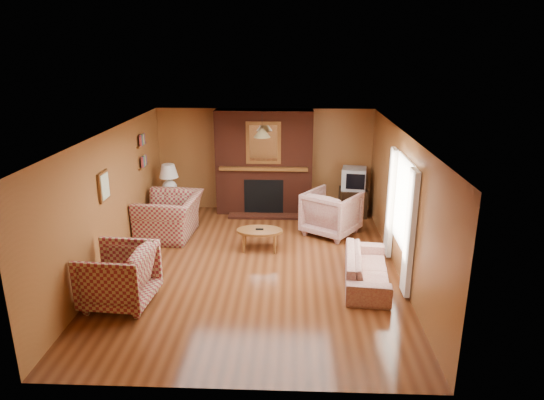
{
  "coord_description": "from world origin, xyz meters",
  "views": [
    {
      "loc": [
        0.64,
        -7.87,
        3.78
      ],
      "look_at": [
        0.28,
        0.6,
        1.06
      ],
      "focal_mm": 32.0,
      "sensor_mm": 36.0,
      "label": 1
    }
  ],
  "objects_px": {
    "fireplace": "(264,163)",
    "table_lamp": "(169,178)",
    "plaid_armchair": "(119,276)",
    "floral_armchair": "(331,213)",
    "side_table": "(171,206)",
    "coffee_table": "(260,232)",
    "tv_stand": "(353,202)",
    "crt_tv": "(354,179)",
    "plaid_loveseat": "(170,216)",
    "floral_sofa": "(367,268)"
  },
  "relations": [
    {
      "from": "plaid_armchair",
      "to": "floral_armchair",
      "type": "distance_m",
      "value": 4.57
    },
    {
      "from": "plaid_loveseat",
      "to": "side_table",
      "type": "bearing_deg",
      "value": -163.28
    },
    {
      "from": "coffee_table",
      "to": "crt_tv",
      "type": "distance_m",
      "value": 2.92
    },
    {
      "from": "crt_tv",
      "to": "plaid_armchair",
      "type": "bearing_deg",
      "value": -133.76
    },
    {
      "from": "plaid_loveseat",
      "to": "floral_armchair",
      "type": "distance_m",
      "value": 3.33
    },
    {
      "from": "floral_sofa",
      "to": "table_lamp",
      "type": "relative_size",
      "value": 2.53
    },
    {
      "from": "coffee_table",
      "to": "tv_stand",
      "type": "height_order",
      "value": "tv_stand"
    },
    {
      "from": "coffee_table",
      "to": "crt_tv",
      "type": "bearing_deg",
      "value": 45.38
    },
    {
      "from": "fireplace",
      "to": "table_lamp",
      "type": "distance_m",
      "value": 2.18
    },
    {
      "from": "plaid_loveseat",
      "to": "tv_stand",
      "type": "xyz_separation_m",
      "value": [
        3.9,
        1.42,
        -0.11
      ]
    },
    {
      "from": "plaid_armchair",
      "to": "crt_tv",
      "type": "bearing_deg",
      "value": 140.61
    },
    {
      "from": "plaid_armchair",
      "to": "table_lamp",
      "type": "xyz_separation_m",
      "value": [
        -0.15,
        3.83,
        0.49
      ]
    },
    {
      "from": "coffee_table",
      "to": "tv_stand",
      "type": "relative_size",
      "value": 1.36
    },
    {
      "from": "plaid_loveseat",
      "to": "table_lamp",
      "type": "bearing_deg",
      "value": -163.28
    },
    {
      "from": "plaid_loveseat",
      "to": "side_table",
      "type": "xyz_separation_m",
      "value": [
        -0.25,
        1.07,
        -0.15
      ]
    },
    {
      "from": "plaid_loveseat",
      "to": "crt_tv",
      "type": "height_order",
      "value": "crt_tv"
    },
    {
      "from": "plaid_loveseat",
      "to": "floral_armchair",
      "type": "relative_size",
      "value": 1.32
    },
    {
      "from": "table_lamp",
      "to": "floral_sofa",
      "type": "bearing_deg",
      "value": -36.66
    },
    {
      "from": "coffee_table",
      "to": "plaid_loveseat",
      "type": "bearing_deg",
      "value": 161.54
    },
    {
      "from": "floral_armchair",
      "to": "crt_tv",
      "type": "relative_size",
      "value": 1.67
    },
    {
      "from": "coffee_table",
      "to": "side_table",
      "type": "bearing_deg",
      "value": 141.54
    },
    {
      "from": "table_lamp",
      "to": "tv_stand",
      "type": "bearing_deg",
      "value": 4.82
    },
    {
      "from": "plaid_armchair",
      "to": "floral_sofa",
      "type": "bearing_deg",
      "value": 106.9
    },
    {
      "from": "floral_sofa",
      "to": "side_table",
      "type": "distance_m",
      "value": 4.99
    },
    {
      "from": "floral_armchair",
      "to": "coffee_table",
      "type": "xyz_separation_m",
      "value": [
        -1.44,
        -0.9,
        -0.1
      ]
    },
    {
      "from": "plaid_armchair",
      "to": "floral_armchair",
      "type": "relative_size",
      "value": 1.0
    },
    {
      "from": "fireplace",
      "to": "floral_armchair",
      "type": "height_order",
      "value": "fireplace"
    },
    {
      "from": "side_table",
      "to": "tv_stand",
      "type": "bearing_deg",
      "value": 4.82
    },
    {
      "from": "crt_tv",
      "to": "floral_sofa",
      "type": "bearing_deg",
      "value": -92.59
    },
    {
      "from": "table_lamp",
      "to": "plaid_armchair",
      "type": "bearing_deg",
      "value": -87.76
    },
    {
      "from": "plaid_armchair",
      "to": "table_lamp",
      "type": "height_order",
      "value": "table_lamp"
    },
    {
      "from": "side_table",
      "to": "table_lamp",
      "type": "distance_m",
      "value": 0.67
    },
    {
      "from": "floral_sofa",
      "to": "table_lamp",
      "type": "xyz_separation_m",
      "value": [
        -4.0,
        2.98,
        0.7
      ]
    },
    {
      "from": "tv_stand",
      "to": "floral_armchair",
      "type": "bearing_deg",
      "value": -119.05
    },
    {
      "from": "plaid_loveseat",
      "to": "side_table",
      "type": "height_order",
      "value": "plaid_loveseat"
    },
    {
      "from": "side_table",
      "to": "plaid_loveseat",
      "type": "bearing_deg",
      "value": -76.81
    },
    {
      "from": "plaid_loveseat",
      "to": "floral_sofa",
      "type": "distance_m",
      "value": 4.21
    },
    {
      "from": "coffee_table",
      "to": "table_lamp",
      "type": "bearing_deg",
      "value": 141.54
    },
    {
      "from": "fireplace",
      "to": "table_lamp",
      "type": "xyz_separation_m",
      "value": [
        -2.1,
        -0.53,
        -0.23
      ]
    },
    {
      "from": "floral_armchair",
      "to": "floral_sofa",
      "type": "bearing_deg",
      "value": 135.45
    },
    {
      "from": "crt_tv",
      "to": "tv_stand",
      "type": "bearing_deg",
      "value": 90.0
    },
    {
      "from": "plaid_armchair",
      "to": "side_table",
      "type": "distance_m",
      "value": 3.84
    },
    {
      "from": "plaid_armchair",
      "to": "coffee_table",
      "type": "xyz_separation_m",
      "value": [
        1.99,
        2.14,
        -0.1
      ]
    },
    {
      "from": "side_table",
      "to": "crt_tv",
      "type": "bearing_deg",
      "value": 4.74
    },
    {
      "from": "tv_stand",
      "to": "crt_tv",
      "type": "relative_size",
      "value": 1.06
    },
    {
      "from": "fireplace",
      "to": "side_table",
      "type": "height_order",
      "value": "fireplace"
    },
    {
      "from": "plaid_armchair",
      "to": "side_table",
      "type": "xyz_separation_m",
      "value": [
        -0.15,
        3.83,
        -0.18
      ]
    },
    {
      "from": "fireplace",
      "to": "side_table",
      "type": "relative_size",
      "value": 4.25
    },
    {
      "from": "coffee_table",
      "to": "tv_stand",
      "type": "bearing_deg",
      "value": 45.46
    },
    {
      "from": "floral_armchair",
      "to": "tv_stand",
      "type": "distance_m",
      "value": 1.29
    }
  ]
}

